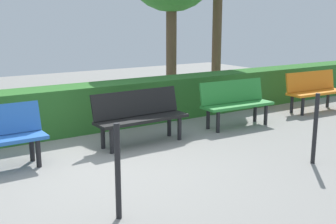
# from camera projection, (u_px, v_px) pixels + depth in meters

# --- Properties ---
(ground_plane) EXTENTS (20.69, 20.69, 0.00)m
(ground_plane) POSITION_uv_depth(u_px,v_px,m) (92.00, 169.00, 5.68)
(ground_plane) COLOR gray
(bench_orange) EXTENTS (1.48, 0.53, 0.86)m
(bench_orange) POSITION_uv_depth(u_px,v_px,m) (314.00, 89.00, 9.22)
(bench_orange) COLOR orange
(bench_orange) RESTS_ON ground_plane
(bench_green) EXTENTS (1.46, 0.53, 0.86)m
(bench_green) POSITION_uv_depth(u_px,v_px,m) (235.00, 101.00, 7.88)
(bench_green) COLOR #2D8C38
(bench_green) RESTS_ON ground_plane
(bench_black) EXTENTS (1.58, 0.51, 0.86)m
(bench_black) POSITION_uv_depth(u_px,v_px,m) (140.00, 114.00, 6.78)
(bench_black) COLOR black
(bench_black) RESTS_ON ground_plane
(hedge_row) EXTENTS (16.69, 0.69, 0.82)m
(hedge_row) POSITION_uv_depth(u_px,v_px,m) (99.00, 106.00, 7.76)
(hedge_row) COLOR #2D6B28
(hedge_row) RESTS_ON ground_plane
(railing_post_mid) EXTENTS (0.06, 0.06, 1.00)m
(railing_post_mid) POSITION_uv_depth(u_px,v_px,m) (315.00, 129.00, 5.81)
(railing_post_mid) COLOR black
(railing_post_mid) RESTS_ON ground_plane
(railing_post_far) EXTENTS (0.06, 0.06, 1.00)m
(railing_post_far) POSITION_uv_depth(u_px,v_px,m) (118.00, 172.00, 4.18)
(railing_post_far) COLOR black
(railing_post_far) RESTS_ON ground_plane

